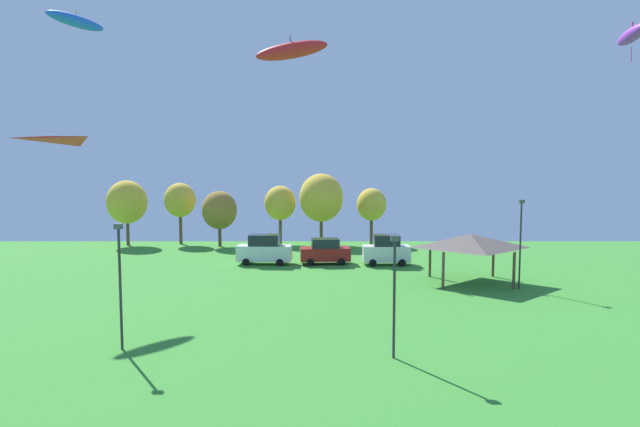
{
  "coord_description": "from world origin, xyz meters",
  "views": [
    {
      "loc": [
        -1.34,
        1.23,
        7.98
      ],
      "look_at": [
        -1.28,
        16.71,
        6.75
      ],
      "focal_mm": 28.0,
      "sensor_mm": 36.0,
      "label": 1
    }
  ],
  "objects_px": {
    "kite_flying_1": "(630,35)",
    "treeline_tree_2": "(218,210)",
    "kite_flying_4": "(79,168)",
    "parked_car_second_from_left": "(323,251)",
    "treeline_tree_0": "(125,202)",
    "treeline_tree_4": "(319,198)",
    "light_post_2": "(393,288)",
    "treeline_tree_3": "(278,203)",
    "light_post_1": "(118,279)",
    "parked_car_third_from_left": "(384,250)",
    "light_post_0": "(518,239)",
    "park_pavilion": "(468,241)",
    "kite_flying_5": "(73,21)",
    "kite_flying_2": "(290,50)",
    "treeline_tree_5": "(370,205)",
    "treeline_tree_1": "(178,200)",
    "parked_car_leftmost": "(263,250)"
  },
  "relations": [
    {
      "from": "kite_flying_5",
      "to": "treeline_tree_1",
      "type": "relative_size",
      "value": 0.53
    },
    {
      "from": "parked_car_third_from_left",
      "to": "kite_flying_2",
      "type": "bearing_deg",
      "value": -105.93
    },
    {
      "from": "light_post_0",
      "to": "treeline_tree_1",
      "type": "bearing_deg",
      "value": 143.06
    },
    {
      "from": "light_post_2",
      "to": "parked_car_leftmost",
      "type": "bearing_deg",
      "value": 109.78
    },
    {
      "from": "kite_flying_2",
      "to": "light_post_0",
      "type": "relative_size",
      "value": 0.44
    },
    {
      "from": "kite_flying_4",
      "to": "parked_car_second_from_left",
      "type": "distance_m",
      "value": 31.97
    },
    {
      "from": "treeline_tree_4",
      "to": "parked_car_leftmost",
      "type": "bearing_deg",
      "value": -112.01
    },
    {
      "from": "light_post_2",
      "to": "treeline_tree_0",
      "type": "relative_size",
      "value": 0.74
    },
    {
      "from": "parked_car_third_from_left",
      "to": "light_post_0",
      "type": "relative_size",
      "value": 0.66
    },
    {
      "from": "light_post_1",
      "to": "parked_car_third_from_left",
      "type": "bearing_deg",
      "value": 54.98
    },
    {
      "from": "light_post_0",
      "to": "treeline_tree_5",
      "type": "relative_size",
      "value": 0.98
    },
    {
      "from": "kite_flying_5",
      "to": "treeline_tree_3",
      "type": "relative_size",
      "value": 0.55
    },
    {
      "from": "treeline_tree_3",
      "to": "light_post_0",
      "type": "bearing_deg",
      "value": -50.62
    },
    {
      "from": "parked_car_leftmost",
      "to": "light_post_1",
      "type": "xyz_separation_m",
      "value": [
        -4.12,
        -21.49,
        1.99
      ]
    },
    {
      "from": "kite_flying_1",
      "to": "treeline_tree_4",
      "type": "height_order",
      "value": "kite_flying_1"
    },
    {
      "from": "kite_flying_4",
      "to": "light_post_2",
      "type": "xyz_separation_m",
      "value": [
        9.61,
        7.69,
        -5.06
      ]
    },
    {
      "from": "kite_flying_2",
      "to": "treeline_tree_5",
      "type": "relative_size",
      "value": 0.43
    },
    {
      "from": "light_post_2",
      "to": "treeline_tree_3",
      "type": "distance_m",
      "value": 36.42
    },
    {
      "from": "light_post_1",
      "to": "kite_flying_4",
      "type": "bearing_deg",
      "value": -73.35
    },
    {
      "from": "kite_flying_4",
      "to": "parked_car_leftmost",
      "type": "bearing_deg",
      "value": 87.18
    },
    {
      "from": "treeline_tree_2",
      "to": "treeline_tree_5",
      "type": "height_order",
      "value": "treeline_tree_5"
    },
    {
      "from": "parked_car_leftmost",
      "to": "treeline_tree_1",
      "type": "relative_size",
      "value": 0.7
    },
    {
      "from": "light_post_0",
      "to": "treeline_tree_3",
      "type": "distance_m",
      "value": 29.06
    },
    {
      "from": "light_post_1",
      "to": "light_post_2",
      "type": "distance_m",
      "value": 12.29
    },
    {
      "from": "park_pavilion",
      "to": "light_post_1",
      "type": "relative_size",
      "value": 1.11
    },
    {
      "from": "treeline_tree_0",
      "to": "treeline_tree_2",
      "type": "bearing_deg",
      "value": -5.6
    },
    {
      "from": "treeline_tree_3",
      "to": "treeline_tree_5",
      "type": "relative_size",
      "value": 1.04
    },
    {
      "from": "treeline_tree_2",
      "to": "light_post_2",
      "type": "bearing_deg",
      "value": -66.93
    },
    {
      "from": "kite_flying_1",
      "to": "treeline_tree_2",
      "type": "relative_size",
      "value": 0.51
    },
    {
      "from": "kite_flying_4",
      "to": "light_post_2",
      "type": "relative_size",
      "value": 0.35
    },
    {
      "from": "kite_flying_5",
      "to": "treeline_tree_0",
      "type": "relative_size",
      "value": 0.51
    },
    {
      "from": "kite_flying_1",
      "to": "light_post_2",
      "type": "distance_m",
      "value": 17.28
    },
    {
      "from": "light_post_2",
      "to": "treeline_tree_2",
      "type": "relative_size",
      "value": 0.88
    },
    {
      "from": "treeline_tree_0",
      "to": "treeline_tree_4",
      "type": "xyz_separation_m",
      "value": [
        21.73,
        0.62,
        0.45
      ]
    },
    {
      "from": "park_pavilion",
      "to": "treeline_tree_4",
      "type": "xyz_separation_m",
      "value": [
        -10.88,
        19.97,
        2.21
      ]
    },
    {
      "from": "kite_flying_2",
      "to": "kite_flying_5",
      "type": "xyz_separation_m",
      "value": [
        -17.14,
        19.17,
        6.78
      ]
    },
    {
      "from": "park_pavilion",
      "to": "light_post_1",
      "type": "bearing_deg",
      "value": -145.01
    },
    {
      "from": "parked_car_leftmost",
      "to": "light_post_2",
      "type": "height_order",
      "value": "light_post_2"
    },
    {
      "from": "kite_flying_4",
      "to": "treeline_tree_4",
      "type": "height_order",
      "value": "kite_flying_4"
    },
    {
      "from": "light_post_0",
      "to": "kite_flying_4",
      "type": "bearing_deg",
      "value": -134.3
    },
    {
      "from": "park_pavilion",
      "to": "treeline_tree_1",
      "type": "height_order",
      "value": "treeline_tree_1"
    },
    {
      "from": "kite_flying_2",
      "to": "treeline_tree_4",
      "type": "height_order",
      "value": "kite_flying_2"
    },
    {
      "from": "kite_flying_2",
      "to": "treeline_tree_5",
      "type": "height_order",
      "value": "kite_flying_2"
    },
    {
      "from": "kite_flying_2",
      "to": "kite_flying_4",
      "type": "height_order",
      "value": "kite_flying_2"
    },
    {
      "from": "kite_flying_1",
      "to": "light_post_1",
      "type": "relative_size",
      "value": 0.54
    },
    {
      "from": "treeline_tree_0",
      "to": "treeline_tree_3",
      "type": "bearing_deg",
      "value": 3.53
    },
    {
      "from": "kite_flying_2",
      "to": "parked_car_third_from_left",
      "type": "xyz_separation_m",
      "value": [
        6.88,
        24.56,
        -11.25
      ]
    },
    {
      "from": "kite_flying_5",
      "to": "parked_car_leftmost",
      "type": "xyz_separation_m",
      "value": [
        13.27,
        5.67,
        -18.04
      ]
    },
    {
      "from": "kite_flying_4",
      "to": "treeline_tree_3",
      "type": "distance_m",
      "value": 43.42
    },
    {
      "from": "kite_flying_4",
      "to": "treeline_tree_4",
      "type": "relative_size",
      "value": 0.24
    }
  ]
}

